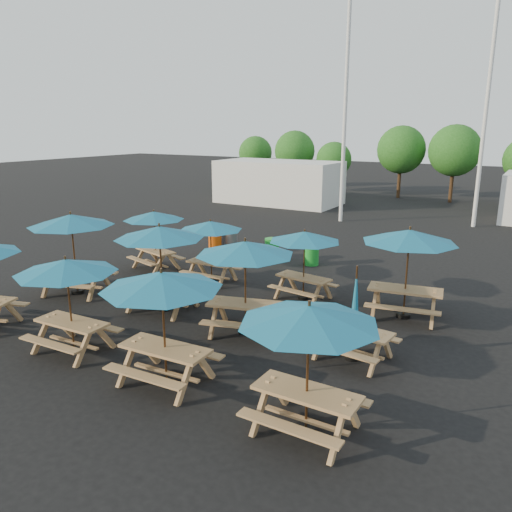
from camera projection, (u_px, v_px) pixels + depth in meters
The scene contains 25 objects.
ground at pixel (230, 303), 14.68m from camera, with size 120.00×120.00×0.00m, color black.
picnic_unit_1 at pixel (71, 224), 15.01m from camera, with size 3.21×3.21×2.51m.
picnic_unit_2 at pixel (154, 218), 17.73m from camera, with size 2.66×2.66×2.13m.
picnic_unit_3 at pixel (66, 270), 11.07m from camera, with size 2.34×2.34×2.22m.
picnic_unit_4 at pixel (160, 236), 13.62m from camera, with size 2.71×2.71×2.44m.
picnic_unit_5 at pixel (210, 228), 16.24m from camera, with size 2.15×2.15×2.08m.
picnic_unit_6 at pixel (162, 286), 9.62m from camera, with size 2.50×2.50×2.36m.
picnic_unit_7 at pixel (245, 252), 12.05m from camera, with size 3.00×3.00×2.39m.
picnic_unit_8 at pixel (305, 240), 14.58m from camera, with size 2.40×2.40×2.10m.
picnic_unit_9 at pixel (309, 321), 8.01m from camera, with size 2.37×2.37×2.31m.
picnic_unit_10 at pixel (354, 322), 10.95m from camera, with size 1.84×1.65×2.17m.
picnic_unit_11 at pixel (409, 240), 13.07m from camera, with size 2.86×2.86×2.46m.
waste_bin_0 at pixel (215, 243), 20.22m from camera, with size 0.54×0.54×0.87m, color #D9520C.
waste_bin_1 at pixel (231, 243), 20.33m from camera, with size 0.54×0.54×0.87m, color gray.
waste_bin_2 at pixel (217, 243), 20.34m from camera, with size 0.54×0.54×0.87m, color gray.
waste_bin_3 at pixel (272, 249), 19.23m from camera, with size 0.54×0.54×0.87m, color green.
waste_bin_4 at pixel (312, 254), 18.62m from camera, with size 0.54×0.54×0.87m, color green.
mast_0 at pixel (345, 107), 25.80m from camera, with size 0.20×0.20×12.00m, color silver.
mast_1 at pixel (487, 106), 24.27m from camera, with size 0.20×0.20×12.00m, color silver.
event_tent_0 at pixel (278, 182), 33.25m from camera, with size 8.00×4.00×2.80m, color silver.
tree_0 at pixel (255, 153), 41.91m from camera, with size 2.80×2.80×4.24m.
tree_1 at pixel (295, 151), 38.58m from camera, with size 3.11×3.11×4.72m.
tree_2 at pixel (334, 160), 36.86m from camera, with size 2.59×2.59×3.93m.
tree_3 at pixel (401, 150), 35.26m from camera, with size 3.36×3.36×5.09m.
tree_4 at pixel (455, 151), 33.07m from camera, with size 3.41×3.41×5.17m.
Camera 1 is at (7.69, -11.54, 5.07)m, focal length 35.00 mm.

